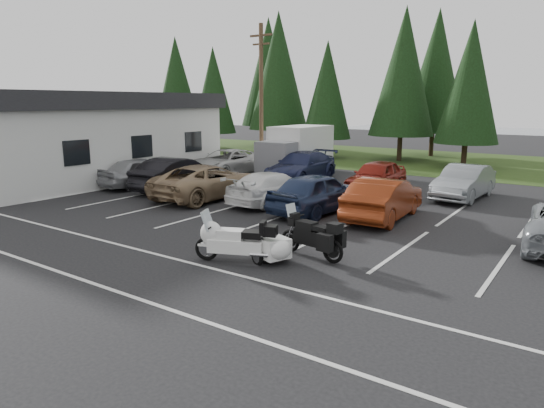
{
  "coord_description": "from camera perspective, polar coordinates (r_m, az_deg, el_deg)",
  "views": [
    {
      "loc": [
        7.96,
        -12.75,
        4.4
      ],
      "look_at": [
        -0.53,
        -0.5,
        1.24
      ],
      "focal_mm": 32.0,
      "sensor_mm": 36.0,
      "label": 1
    }
  ],
  "objects": [
    {
      "name": "conifer_back_b",
      "position": [
        42.06,
        18.77,
        14.58
      ],
      "size": [
        4.97,
        4.97,
        11.58
      ],
      "color": "#332316",
      "rests_on": "ground"
    },
    {
      "name": "car_near_4",
      "position": [
        19.54,
        5.37,
        1.36
      ],
      "size": [
        2.42,
        5.0,
        1.64
      ],
      "primitive_type": "imported",
      "rotation": [
        0.0,
        0.0,
        3.04
      ],
      "color": "#1B2643",
      "rests_on": "ground"
    },
    {
      "name": "conifer_1",
      "position": [
        45.29,
        -6.89,
        13.13
      ],
      "size": [
        3.96,
        3.96,
        9.22
      ],
      "color": "#332316",
      "rests_on": "ground"
    },
    {
      "name": "box_truck",
      "position": [
        30.02,
        2.43,
        6.31
      ],
      "size": [
        2.4,
        5.6,
        2.9
      ],
      "primitive_type": null,
      "color": "silver",
      "rests_on": "ground"
    },
    {
      "name": "car_near_3",
      "position": [
        21.23,
        0.09,
        1.93
      ],
      "size": [
        2.29,
        4.96,
        1.4
      ],
      "primitive_type": "imported",
      "rotation": [
        0.0,
        0.0,
        3.07
      ],
      "color": "white",
      "rests_on": "ground"
    },
    {
      "name": "conifer_2",
      "position": [
        42.95,
        0.77,
        15.37
      ],
      "size": [
        5.1,
        5.1,
        11.89
      ],
      "color": "#332316",
      "rests_on": "ground"
    },
    {
      "name": "grass_strip",
      "position": [
        37.86,
        22.41,
        4.4
      ],
      "size": [
        80.0,
        16.0,
        0.01
      ],
      "primitive_type": "cube",
      "color": "#233912",
      "rests_on": "ground"
    },
    {
      "name": "conifer_3",
      "position": [
        38.83,
        6.5,
        13.17
      ],
      "size": [
        3.87,
        3.87,
        9.02
      ],
      "color": "#332316",
      "rests_on": "ground"
    },
    {
      "name": "conifer_4",
      "position": [
        38.0,
        15.23,
        14.78
      ],
      "size": [
        4.8,
        4.8,
        11.17
      ],
      "color": "#332316",
      "rests_on": "ground"
    },
    {
      "name": "car_near_1",
      "position": [
        24.84,
        -11.13,
        3.49
      ],
      "size": [
        2.2,
        5.22,
        1.68
      ],
      "primitive_type": "imported",
      "rotation": [
        0.0,
        0.0,
        3.23
      ],
      "color": "black",
      "rests_on": "ground"
    },
    {
      "name": "car_far_1",
      "position": [
        27.42,
        3.43,
        4.43
      ],
      "size": [
        2.49,
        5.68,
        1.63
      ],
      "primitive_type": "imported",
      "rotation": [
        0.0,
        0.0,
        0.04
      ],
      "color": "#1A2043",
      "rests_on": "ground"
    },
    {
      "name": "touring_motorcycle",
      "position": [
        13.44,
        -4.25,
        -3.88
      ],
      "size": [
        2.77,
        1.79,
        1.47
      ],
      "primitive_type": null,
      "rotation": [
        0.0,
        0.0,
        0.4
      ],
      "color": "white",
      "rests_on": "ground"
    },
    {
      "name": "utility_pole",
      "position": [
        30.58,
        -1.27,
        12.52
      ],
      "size": [
        1.6,
        0.26,
        9.0
      ],
      "color": "#473321",
      "rests_on": "ground"
    },
    {
      "name": "stall_markings",
      "position": [
        17.33,
        6.17,
        -2.8
      ],
      "size": [
        32.0,
        16.0,
        0.01
      ],
      "primitive_type": "cube",
      "color": "silver",
      "rests_on": "ground"
    },
    {
      "name": "car_near_5",
      "position": [
        18.88,
        13.0,
        0.64
      ],
      "size": [
        1.94,
        4.91,
        1.59
      ],
      "primitive_type": "imported",
      "rotation": [
        0.0,
        0.0,
        3.2
      ],
      "color": "maroon",
      "rests_on": "ground"
    },
    {
      "name": "conifer_5",
      "position": [
        35.28,
        22.27,
        13.1
      ],
      "size": [
        4.14,
        4.14,
        9.63
      ],
      "color": "#332316",
      "rests_on": "ground"
    },
    {
      "name": "conifer_0",
      "position": [
        50.39,
        -11.17,
        13.83
      ],
      "size": [
        4.58,
        4.58,
        10.66
      ],
      "color": "#332316",
      "rests_on": "ground"
    },
    {
      "name": "ground",
      "position": [
        15.66,
        2.65,
        -4.36
      ],
      "size": [
        120.0,
        120.0,
        0.0
      ],
      "primitive_type": "plane",
      "color": "black",
      "rests_on": "ground"
    },
    {
      "name": "car_far_0",
      "position": [
        29.61,
        -5.46,
        4.88
      ],
      "size": [
        2.69,
        5.64,
        1.55
      ],
      "primitive_type": "imported",
      "rotation": [
        0.0,
        0.0,
        0.02
      ],
      "color": "#BABAB8",
      "rests_on": "ground"
    },
    {
      "name": "cargo_trailer",
      "position": [
        13.59,
        -0.26,
        -5.3
      ],
      "size": [
        1.8,
        1.39,
        0.74
      ],
      "primitive_type": null,
      "rotation": [
        0.0,
        0.0,
        -0.35
      ],
      "color": "white",
      "rests_on": "ground"
    },
    {
      "name": "conifer_back_a",
      "position": [
        48.68,
        -0.42,
        15.25
      ],
      "size": [
        5.28,
        5.28,
        12.3
      ],
      "color": "#332316",
      "rests_on": "ground"
    },
    {
      "name": "car_near_2",
      "position": [
        22.59,
        -7.62,
        2.66
      ],
      "size": [
        2.69,
        5.72,
        1.58
      ],
      "primitive_type": "imported",
      "rotation": [
        0.0,
        0.0,
        3.13
      ],
      "color": "#8E7352",
      "rests_on": "ground"
    },
    {
      "name": "car_near_0",
      "position": [
        26.39,
        -14.97,
        3.69
      ],
      "size": [
        2.24,
        4.76,
        1.57
      ],
      "primitive_type": "imported",
      "rotation": [
        0.0,
        0.0,
        3.06
      ],
      "color": "#999A9D",
      "rests_on": "ground"
    },
    {
      "name": "adventure_motorcycle",
      "position": [
        13.9,
        4.61,
        -3.3
      ],
      "size": [
        2.56,
        1.21,
        1.5
      ],
      "primitive_type": null,
      "rotation": [
        0.0,
        0.0,
        -0.15
      ],
      "color": "black",
      "rests_on": "ground"
    },
    {
      "name": "car_far_3",
      "position": [
        23.96,
        21.65,
        2.4
      ],
      "size": [
        1.9,
        4.77,
        1.54
      ],
      "primitive_type": "imported",
      "rotation": [
        0.0,
        0.0,
        -0.06
      ],
      "color": "gray",
      "rests_on": "ground"
    },
    {
      "name": "car_far_2",
      "position": [
        24.48,
        12.16,
        3.2
      ],
      "size": [
        1.91,
        4.62,
        1.57
      ],
      "primitive_type": "imported",
      "rotation": [
        0.0,
        0.0,
        0.01
      ],
      "color": "maroon",
      "rests_on": "ground"
    },
    {
      "name": "building",
      "position": [
        30.96,
        -22.6,
        7.45
      ],
      "size": [
        10.6,
        15.6,
        4.9
      ],
      "primitive_type": null,
      "color": "silver",
      "rests_on": "ground"
    }
  ]
}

